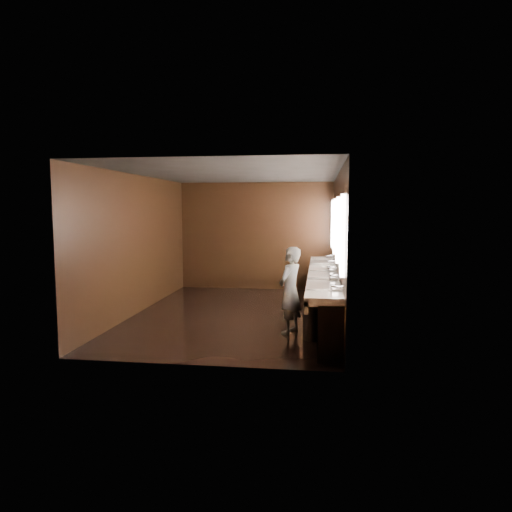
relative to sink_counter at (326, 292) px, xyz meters
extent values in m
plane|color=black|center=(-1.79, 0.00, -0.50)|extent=(6.00, 6.00, 0.00)
cube|color=#2D2D2B|center=(-1.79, 0.00, 2.30)|extent=(4.00, 6.00, 0.02)
cube|color=black|center=(-1.79, 3.00, 0.90)|extent=(4.00, 0.02, 2.80)
cube|color=black|center=(-1.79, -3.00, 0.90)|extent=(4.00, 0.02, 2.80)
cube|color=black|center=(-3.79, 0.00, 0.90)|extent=(0.02, 6.00, 2.80)
cube|color=black|center=(0.21, 0.00, 0.90)|extent=(0.02, 6.00, 2.80)
cube|color=black|center=(0.03, 0.00, -0.09)|extent=(0.36, 5.40, 0.81)
cube|color=white|center=(-0.07, 0.00, 0.35)|extent=(0.55, 5.40, 0.12)
cube|color=white|center=(-0.31, 0.00, 0.27)|extent=(0.06, 5.40, 0.18)
cylinder|color=silver|center=(0.12, -2.20, 0.49)|extent=(0.18, 0.04, 0.04)
cylinder|color=silver|center=(0.12, -1.10, 0.49)|extent=(0.18, 0.04, 0.04)
cylinder|color=silver|center=(0.12, 0.00, 0.49)|extent=(0.18, 0.04, 0.04)
cylinder|color=silver|center=(0.12, 1.10, 0.49)|extent=(0.18, 0.04, 0.04)
cylinder|color=silver|center=(0.12, 2.20, 0.49)|extent=(0.18, 0.04, 0.04)
cube|color=white|center=(0.18, -2.40, 1.25)|extent=(0.06, 0.22, 1.15)
cube|color=white|center=(0.19, -1.60, 1.25)|extent=(0.03, 1.32, 1.15)
cube|color=white|center=(0.18, -0.80, 1.25)|extent=(0.06, 0.23, 1.15)
cube|color=white|center=(0.19, 0.00, 1.25)|extent=(0.03, 1.32, 1.15)
cube|color=white|center=(0.18, 0.80, 1.25)|extent=(0.06, 0.23, 1.15)
cube|color=white|center=(0.19, 1.60, 1.25)|extent=(0.03, 1.32, 1.15)
cube|color=white|center=(0.18, 2.40, 1.25)|extent=(0.06, 0.22, 1.15)
imported|color=#7D94BB|center=(-0.62, -1.20, 0.25)|extent=(0.55, 0.64, 1.48)
cylinder|color=black|center=(-0.22, -1.54, -0.23)|extent=(0.42, 0.42, 0.53)
camera|label=1|loc=(-0.15, -8.85, 1.63)|focal=32.00mm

